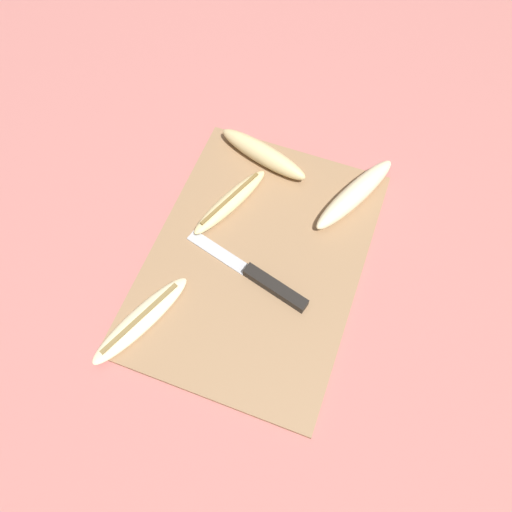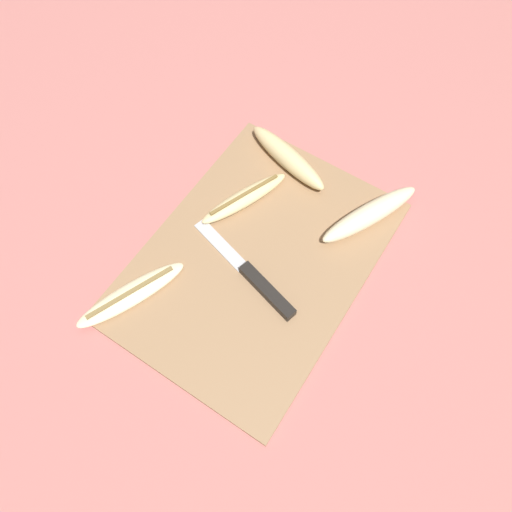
% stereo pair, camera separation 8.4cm
% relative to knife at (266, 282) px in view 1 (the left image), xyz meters
% --- Properties ---
extents(ground_plane, '(4.00, 4.00, 0.00)m').
position_rel_knife_xyz_m(ground_plane, '(0.04, 0.03, -0.02)').
color(ground_plane, '#B76B66').
extents(cutting_board, '(0.49, 0.35, 0.01)m').
position_rel_knife_xyz_m(cutting_board, '(0.04, 0.03, -0.01)').
color(cutting_board, '#997551').
rests_on(cutting_board, ground_plane).
extents(knife, '(0.08, 0.23, 0.02)m').
position_rel_knife_xyz_m(knife, '(0.00, 0.00, 0.00)').
color(knife, black).
rests_on(knife, cutting_board).
extents(banana_ripe_center, '(0.18, 0.10, 0.02)m').
position_rel_knife_xyz_m(banana_ripe_center, '(0.12, 0.11, 0.00)').
color(banana_ripe_center, beige).
rests_on(banana_ripe_center, cutting_board).
extents(banana_bright_far, '(0.20, 0.12, 0.04)m').
position_rel_knife_xyz_m(banana_bright_far, '(0.21, -0.09, 0.01)').
color(banana_bright_far, beige).
rests_on(banana_bright_far, cutting_board).
extents(banana_pale_long, '(0.20, 0.11, 0.02)m').
position_rel_knife_xyz_m(banana_pale_long, '(-0.13, 0.16, 0.00)').
color(banana_pale_long, beige).
rests_on(banana_pale_long, cutting_board).
extents(banana_mellow_near, '(0.09, 0.19, 0.04)m').
position_rel_knife_xyz_m(banana_mellow_near, '(0.24, 0.09, 0.01)').
color(banana_mellow_near, beige).
rests_on(banana_mellow_near, cutting_board).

